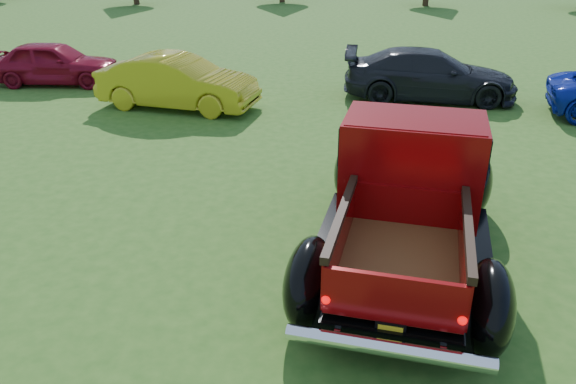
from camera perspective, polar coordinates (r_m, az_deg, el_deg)
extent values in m
plane|color=#2A5317|center=(8.31, -2.36, -7.62)|extent=(120.00, 120.00, 0.00)
cylinder|color=black|center=(7.04, 2.95, -10.09)|extent=(0.40, 0.92, 0.89)
cylinder|color=black|center=(7.01, 18.63, -11.80)|extent=(0.40, 0.92, 0.89)
cylinder|color=black|center=(10.12, 7.00, 1.45)|extent=(0.40, 0.92, 0.89)
cylinder|color=black|center=(10.10, 17.69, 0.32)|extent=(0.40, 0.92, 0.89)
cube|color=black|center=(8.49, 11.75, -3.48)|extent=(2.34, 5.41, 0.22)
cube|color=#780607|center=(9.97, 12.64, 3.82)|extent=(2.13, 1.94, 0.69)
cube|color=silver|center=(10.78, 12.86, 5.39)|extent=(1.77, 0.34, 0.56)
cube|color=#780607|center=(8.48, 12.41, 2.71)|extent=(2.15, 1.57, 1.45)
cube|color=black|center=(8.35, 12.66, 5.18)|extent=(2.18, 1.46, 0.56)
cube|color=#780607|center=(8.25, 12.86, 7.14)|extent=(2.05, 1.44, 0.09)
cube|color=brown|center=(7.19, 11.19, -7.40)|extent=(1.83, 2.43, 0.06)
cube|color=#780607|center=(7.09, 5.32, -4.73)|extent=(0.39, 2.21, 0.58)
cube|color=#780607|center=(7.07, 17.49, -6.04)|extent=(0.39, 2.21, 0.58)
cube|color=#780607|center=(8.02, 11.93, -1.42)|extent=(1.49, 0.28, 0.58)
cube|color=#780607|center=(6.11, 10.66, -10.66)|extent=(1.50, 0.30, 0.58)
cube|color=black|center=(6.93, 5.43, -2.26)|extent=(0.44, 2.22, 0.10)
cube|color=black|center=(6.90, 17.86, -3.59)|extent=(0.44, 2.22, 0.10)
ellipsoid|color=black|center=(6.98, 2.07, -9.07)|extent=(0.69, 1.25, 0.98)
ellipsoid|color=black|center=(6.95, 19.71, -10.99)|extent=(0.69, 1.25, 0.98)
ellipsoid|color=black|center=(10.08, 6.41, 2.21)|extent=(0.69, 1.25, 0.98)
ellipsoid|color=black|center=(10.05, 18.42, 0.94)|extent=(0.69, 1.25, 0.98)
cube|color=black|center=(8.58, 4.60, -3.65)|extent=(0.71, 2.37, 0.07)
cube|color=black|center=(8.56, 18.74, -5.17)|extent=(0.71, 2.37, 0.07)
cylinder|color=silver|center=(6.15, 10.12, -15.36)|extent=(2.17, 0.51, 0.18)
cube|color=black|center=(6.29, 10.35, -13.61)|extent=(0.33, 0.07, 0.17)
cube|color=gold|center=(6.28, 10.35, -13.67)|extent=(0.27, 0.05, 0.11)
sphere|color=#CC0505|center=(6.20, 3.87, -10.87)|extent=(0.10, 0.10, 0.10)
sphere|color=#CC0505|center=(6.17, 17.30, -12.35)|extent=(0.10, 0.10, 0.10)
imported|color=maroon|center=(19.31, -22.68, 12.03)|extent=(3.97, 1.80, 1.32)
imported|color=#B2A017|center=(15.67, -11.15, 10.90)|extent=(4.50, 2.27, 1.42)
imported|color=black|center=(16.72, 14.20, 11.49)|extent=(4.90, 2.17, 1.40)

